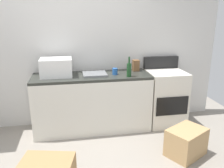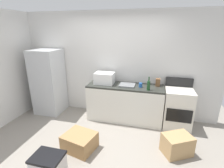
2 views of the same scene
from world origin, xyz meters
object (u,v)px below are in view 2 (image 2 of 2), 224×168
object	(u,v)px
cardboard_box_large	(177,145)
cardboard_box_medium	(80,141)
microwave	(104,78)
wine_bottle	(149,85)
coffee_mug	(141,85)
stove_oven	(177,107)
refrigerator	(49,82)
storage_bin	(49,166)
knife_block	(158,82)

from	to	relation	value
cardboard_box_large	cardboard_box_medium	world-z (taller)	cardboard_box_large
microwave	wine_bottle	xyz separation A→B (m)	(1.06, -0.21, -0.03)
coffee_mug	cardboard_box_large	world-z (taller)	coffee_mug
microwave	coffee_mug	distance (m)	0.89
stove_oven	cardboard_box_large	bearing A→B (deg)	-95.05
cardboard_box_large	coffee_mug	bearing A→B (deg)	129.60
wine_bottle	cardboard_box_large	size ratio (longest dim) A/B	0.61
refrigerator	cardboard_box_large	size ratio (longest dim) A/B	3.44
coffee_mug	cardboard_box_medium	world-z (taller)	coffee_mug
storage_bin	knife_block	bearing A→B (deg)	53.74
microwave	cardboard_box_large	xyz separation A→B (m)	(1.65, -0.99, -0.85)
coffee_mug	knife_block	bearing A→B (deg)	24.97
wine_bottle	storage_bin	distance (m)	2.39
refrigerator	stove_oven	world-z (taller)	refrigerator
cardboard_box_large	stove_oven	bearing A→B (deg)	84.95
refrigerator	microwave	size ratio (longest dim) A/B	3.66
coffee_mug	cardboard_box_large	distance (m)	1.44
refrigerator	storage_bin	distance (m)	2.38
cardboard_box_large	storage_bin	size ratio (longest dim) A/B	1.06
wine_bottle	cardboard_box_medium	bearing A→B (deg)	-136.67
knife_block	cardboard_box_medium	size ratio (longest dim) A/B	0.32
coffee_mug	knife_block	xyz separation A→B (m)	(0.38, 0.18, 0.04)
microwave	cardboard_box_medium	xyz separation A→B (m)	(-0.10, -1.31, -0.88)
refrigerator	microwave	xyz separation A→B (m)	(1.53, 0.07, 0.19)
knife_block	cardboard_box_medium	world-z (taller)	knife_block
coffee_mug	microwave	bearing A→B (deg)	176.34
coffee_mug	cardboard_box_medium	bearing A→B (deg)	-128.08
storage_bin	microwave	bearing A→B (deg)	81.62
wine_bottle	stove_oven	bearing A→B (deg)	16.09
stove_oven	knife_block	bearing A→B (deg)	163.84
stove_oven	cardboard_box_large	xyz separation A→B (m)	(-0.09, -0.98, -0.28)
wine_bottle	storage_bin	size ratio (longest dim) A/B	0.65
microwave	knife_block	distance (m)	1.27
cardboard_box_large	cardboard_box_medium	bearing A→B (deg)	-169.68
wine_bottle	coffee_mug	bearing A→B (deg)	139.61
microwave	knife_block	size ratio (longest dim) A/B	2.56
stove_oven	coffee_mug	distance (m)	0.99
refrigerator	knife_block	distance (m)	2.80
refrigerator	storage_bin	world-z (taller)	refrigerator
knife_block	storage_bin	xyz separation A→B (m)	(-1.56, -2.12, -0.80)
microwave	storage_bin	bearing A→B (deg)	-98.38
stove_oven	wine_bottle	size ratio (longest dim) A/B	3.67
coffee_mug	storage_bin	world-z (taller)	coffee_mug
microwave	coffee_mug	world-z (taller)	microwave
knife_block	cardboard_box_large	bearing A→B (deg)	-70.66
refrigerator	cardboard_box_medium	distance (m)	2.01
refrigerator	cardboard_box_large	world-z (taller)	refrigerator
knife_block	cardboard_box_large	distance (m)	1.43
refrigerator	wine_bottle	size ratio (longest dim) A/B	5.61
wine_bottle	coffee_mug	size ratio (longest dim) A/B	3.00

